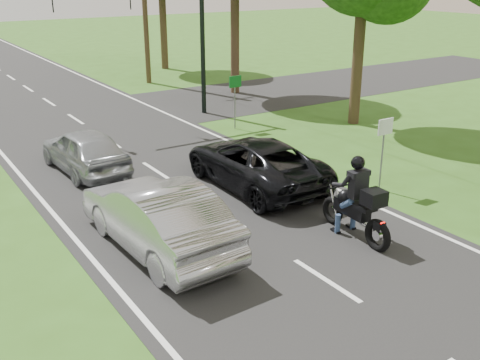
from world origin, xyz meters
The scene contains 10 objects.
ground centered at (0.00, 0.00, 0.00)m, with size 140.00×140.00×0.00m, color #2F5417.
road centered at (0.00, 10.00, 0.01)m, with size 8.00×100.00×0.01m, color black.
cross_road centered at (0.00, 16.00, 0.01)m, with size 60.00×7.00×0.01m, color black.
motorcycle_rider centered at (1.92, 1.13, 0.80)m, with size 0.67×2.37×2.04m.
dark_suv centered at (1.90, 5.29, 0.72)m, with size 2.36×5.12×1.42m, color black.
silver_sedan centered at (-2.24, 3.18, 0.81)m, with size 1.69×4.85×1.60m, color #A5A5A9.
silver_suv centered at (-1.85, 9.23, 0.71)m, with size 1.66×4.11×1.40m, color #9EA2A6.
traffic_signal centered at (3.34, 14.00, 4.14)m, with size 6.38×0.44×6.00m.
sign_white centered at (4.70, 2.98, 1.60)m, with size 0.55×0.07×2.12m.
sign_green centered at (4.90, 10.98, 1.60)m, with size 0.55×0.07×2.12m.
Camera 1 is at (-7.02, -7.42, 5.96)m, focal length 42.00 mm.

